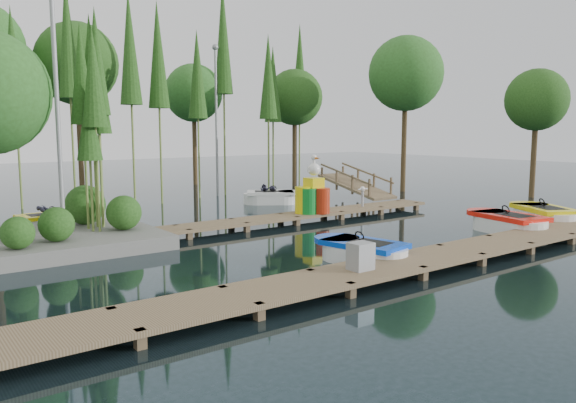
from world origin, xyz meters
TOP-DOWN VIEW (x-y plane):
  - ground_plane at (0.00, 0.00)m, footprint 90.00×90.00m
  - near_dock at (0.00, -4.50)m, footprint 18.00×1.50m
  - far_dock at (1.00, 2.50)m, footprint 15.00×1.20m
  - island at (-6.30, 3.29)m, footprint 6.20×4.20m
  - tree_screen at (-2.04, 10.60)m, footprint 34.42×18.53m
  - lamp_island at (-5.50, 2.50)m, footprint 0.30×0.30m
  - lamp_rear at (4.00, 11.00)m, footprint 0.30×0.30m
  - ramp at (9.00, 6.50)m, footprint 1.50×3.94m
  - boat_blue at (0.05, -3.17)m, footprint 1.64×2.74m
  - boat_red at (6.55, -3.03)m, footprint 1.77×3.04m
  - boat_yellow_near at (8.97, -2.86)m, footprint 2.51×3.19m
  - boat_yellow_far at (-4.93, 6.31)m, footprint 2.50×1.28m
  - boat_white_far at (4.48, 7.09)m, footprint 2.82×2.41m
  - utility_cabinet at (-1.29, -4.50)m, footprint 0.48×0.41m
  - yellow_barrel at (2.68, 2.50)m, footprint 0.63×0.63m
  - drum_cluster at (3.08, 2.34)m, footprint 1.20×1.10m
  - seagull_post at (5.55, 2.50)m, footprint 0.49×0.26m

SIDE VIEW (x-z plane):
  - ground_plane at x=0.00m, z-range 0.00..0.00m
  - far_dock at x=1.00m, z-range -0.02..0.48m
  - near_dock at x=0.00m, z-range -0.02..0.48m
  - boat_blue at x=0.05m, z-range -0.18..0.68m
  - boat_yellow_far at x=-4.93m, z-range -0.35..0.86m
  - boat_white_far at x=4.48m, z-range -0.34..0.89m
  - boat_red at x=6.55m, z-range -0.20..0.76m
  - boat_yellow_near at x=8.97m, z-range -0.21..0.77m
  - ramp at x=9.00m, z-range -0.16..1.33m
  - utility_cabinet at x=-1.29m, z-range 0.30..0.89m
  - yellow_barrel at x=2.68m, z-range 0.30..1.25m
  - seagull_post at x=5.55m, z-range 0.44..1.21m
  - drum_cluster at x=3.08m, z-range -0.13..1.94m
  - island at x=-6.30m, z-range -0.19..6.56m
  - lamp_island at x=-5.50m, z-range 0.64..7.89m
  - lamp_rear at x=4.00m, z-range 0.64..7.89m
  - tree_screen at x=-2.04m, z-range 0.96..11.27m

